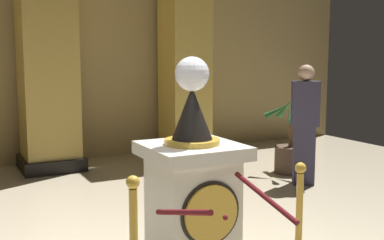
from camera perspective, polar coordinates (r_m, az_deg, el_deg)
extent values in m
cube|color=tan|center=(8.28, -17.51, 8.42)|extent=(12.17, 0.16, 3.84)
cube|color=silver|center=(3.89, 0.00, -11.34)|extent=(0.57, 0.57, 0.97)
cube|color=silver|center=(3.75, 0.00, -3.61)|extent=(0.72, 0.72, 0.10)
cylinder|color=gold|center=(3.60, 2.27, -10.97)|extent=(0.43, 0.03, 0.43)
cylinder|color=black|center=(3.61, 2.19, -10.92)|extent=(0.49, 0.01, 0.49)
cylinder|color=gold|center=(3.74, 0.00, -2.56)|extent=(0.43, 0.43, 0.04)
cone|color=black|center=(3.70, 0.00, 0.85)|extent=(0.32, 0.32, 0.41)
cylinder|color=gold|center=(3.69, 0.00, 3.89)|extent=(0.03, 0.03, 0.07)
sphere|color=silver|center=(3.68, 0.00, 5.43)|extent=(0.26, 0.26, 0.26)
sphere|color=gold|center=(2.82, -6.97, -7.27)|extent=(0.08, 0.08, 0.08)
cylinder|color=gold|center=(3.69, 12.42, -13.04)|extent=(0.05, 0.05, 0.91)
sphere|color=gold|center=(3.54, 12.64, -5.51)|extent=(0.08, 0.08, 0.08)
cylinder|color=#591419|center=(3.02, -1.18, -10.79)|extent=(0.07, 0.66, 0.21)
cylinder|color=#591419|center=(3.38, 8.52, -8.90)|extent=(0.07, 0.66, 0.21)
sphere|color=#591419|center=(3.22, 3.94, -11.36)|extent=(0.04, 0.04, 0.04)
cube|color=black|center=(8.61, -0.83, -3.45)|extent=(0.82, 0.82, 0.20)
cube|color=gold|center=(8.45, -0.85, 8.22)|extent=(0.71, 0.71, 3.68)
cube|color=black|center=(7.86, -16.22, -4.81)|extent=(0.92, 0.92, 0.20)
cube|color=gold|center=(7.69, -16.70, 7.98)|extent=(0.80, 0.80, 3.68)
cylinder|color=#4C3828|center=(7.44, 11.51, -4.57)|extent=(0.48, 0.48, 0.40)
cylinder|color=brown|center=(7.37, 11.59, -1.58)|extent=(0.08, 0.08, 0.39)
cone|color=#265928|center=(7.48, 12.70, 1.27)|extent=(0.44, 0.19, 0.25)
cone|color=#265928|center=(7.50, 10.85, 1.33)|extent=(0.15, 0.39, 0.35)
cone|color=#265928|center=(7.29, 10.05, 1.17)|extent=(0.40, 0.30, 0.31)
cone|color=#265928|center=(7.12, 11.53, 0.99)|extent=(0.32, 0.35, 0.36)
cone|color=#265928|center=(7.19, 12.91, 1.01)|extent=(0.15, 0.43, 0.25)
cube|color=#383347|center=(6.77, 12.99, -4.06)|extent=(0.33, 0.30, 0.81)
cube|color=#383347|center=(6.67, 13.17, 1.88)|extent=(0.42, 0.38, 0.60)
sphere|color=tan|center=(6.64, 13.28, 5.41)|extent=(0.22, 0.22, 0.22)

